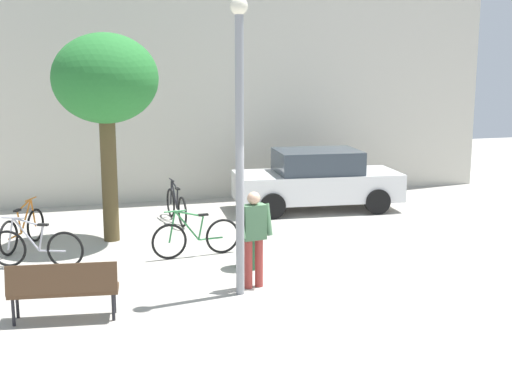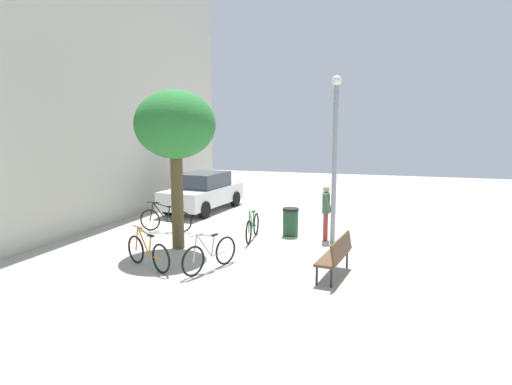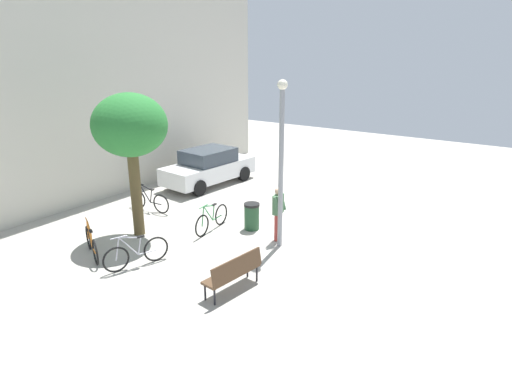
{
  "view_description": "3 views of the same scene",
  "coord_description": "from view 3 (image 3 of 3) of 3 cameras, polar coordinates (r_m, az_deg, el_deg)",
  "views": [
    {
      "loc": [
        -4.05,
        -11.02,
        3.89
      ],
      "look_at": [
        -0.54,
        1.41,
        1.35
      ],
      "focal_mm": 48.49,
      "sensor_mm": 36.0,
      "label": 1
    },
    {
      "loc": [
        -13.74,
        -1.99,
        3.38
      ],
      "look_at": [
        -1.56,
        1.91,
        1.44
      ],
      "focal_mm": 30.37,
      "sensor_mm": 36.0,
      "label": 2
    },
    {
      "loc": [
        -11.39,
        -6.47,
        5.52
      ],
      "look_at": [
        -0.02,
        1.39,
        0.97
      ],
      "focal_mm": 30.38,
      "sensor_mm": 36.0,
      "label": 3
    }
  ],
  "objects": [
    {
      "name": "person_by_lamppost",
      "position": [
        13.0,
        2.94,
        -2.32
      ],
      "size": [
        0.62,
        0.35,
        1.67
      ],
      "color": "#9E3833",
      "rests_on": "ground_plane"
    },
    {
      "name": "park_bench",
      "position": [
        10.43,
        -2.89,
        -10.28
      ],
      "size": [
        1.65,
        0.67,
        0.92
      ],
      "color": "#513823",
      "rests_on": "ground_plane"
    },
    {
      "name": "trash_bin",
      "position": [
        13.94,
        -0.56,
        -3.14
      ],
      "size": [
        0.51,
        0.51,
        0.87
      ],
      "color": "#234C2D",
      "rests_on": "ground_plane"
    },
    {
      "name": "bicycle_orange",
      "position": [
        13.0,
        -20.83,
        -6.33
      ],
      "size": [
        0.84,
        1.65,
        0.97
      ],
      "color": "black",
      "rests_on": "ground_plane"
    },
    {
      "name": "ground_plane",
      "position": [
        14.21,
        4.67,
        -4.69
      ],
      "size": [
        36.0,
        36.0,
        0.0
      ],
      "primitive_type": "plane",
      "color": "#A8A399"
    },
    {
      "name": "bicycle_silver",
      "position": [
        12.05,
        -15.51,
        -7.72
      ],
      "size": [
        1.72,
        0.67,
        0.97
      ],
      "color": "black",
      "rests_on": "ground_plane"
    },
    {
      "name": "bicycle_black",
      "position": [
        16.01,
        -13.9,
        -1.04
      ],
      "size": [
        0.21,
        1.81,
        0.97
      ],
      "color": "black",
      "rests_on": "ground_plane"
    },
    {
      "name": "bicycle_green",
      "position": [
        13.92,
        -5.85,
        -3.52
      ],
      "size": [
        1.8,
        0.25,
        0.97
      ],
      "color": "black",
      "rests_on": "ground_plane"
    },
    {
      "name": "lamppost",
      "position": [
        12.1,
        3.34,
        4.93
      ],
      "size": [
        0.28,
        0.28,
        4.8
      ],
      "color": "gray",
      "rests_on": "ground_plane"
    },
    {
      "name": "parked_car_white",
      "position": [
        18.66,
        -6.25,
        3.38
      ],
      "size": [
        4.33,
        2.1,
        1.55
      ],
      "color": "silver",
      "rests_on": "ground_plane"
    },
    {
      "name": "building_facade",
      "position": [
        18.84,
        -18.83,
        15.55
      ],
      "size": [
        16.2,
        2.0,
        9.89
      ],
      "primitive_type": "cube",
      "color": "beige",
      "rests_on": "ground_plane"
    },
    {
      "name": "plaza_tree",
      "position": [
        13.28,
        -16.25,
        8.24
      ],
      "size": [
        2.19,
        2.19,
        4.38
      ],
      "color": "brown",
      "rests_on": "ground_plane"
    }
  ]
}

